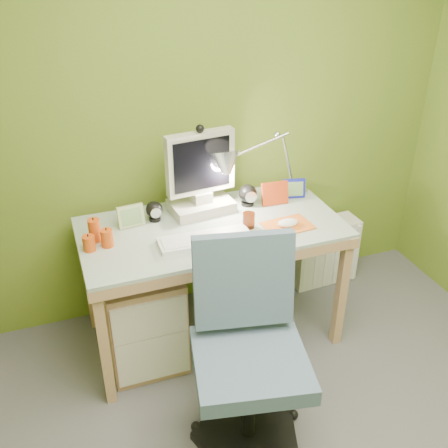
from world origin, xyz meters
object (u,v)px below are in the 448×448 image
object	(u,v)px
monitor	(200,169)
desk_lamp	(277,150)
desk	(212,282)
task_chair	(251,360)
radiator	(324,251)

from	to	relation	value
monitor	desk_lamp	bearing A→B (deg)	-6.33
desk	monitor	bearing A→B (deg)	89.63
task_chair	radiator	bearing A→B (deg)	58.41
task_chair	radiator	size ratio (longest dim) A/B	2.25
desk	desk_lamp	size ratio (longest dim) A/B	2.29
radiator	task_chair	bearing A→B (deg)	-135.52
radiator	desk	bearing A→B (deg)	-165.18
desk	monitor	size ratio (longest dim) A/B	2.77
desk	task_chair	xyz separation A→B (m)	(-0.08, -0.76, 0.13)
monitor	desk	bearing A→B (deg)	-96.33
desk_lamp	radiator	size ratio (longest dim) A/B	1.36
monitor	radiator	xyz separation A→B (m)	(0.88, 0.10, -0.77)
desk	monitor	distance (m)	0.65
monitor	radiator	world-z (taller)	monitor
desk	radiator	distance (m)	0.94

